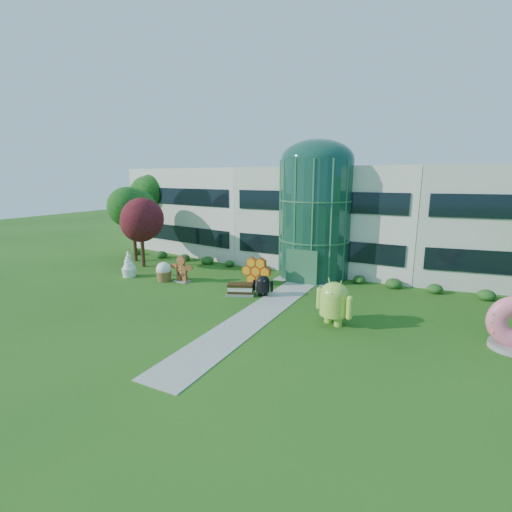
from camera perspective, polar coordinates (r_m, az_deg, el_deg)
The scene contains 13 objects.
ground at distance 22.39m, azimuth -1.31°, elevation -10.05°, with size 140.00×140.00×0.00m, color #215114.
building at distance 37.71m, azimuth 12.02°, elevation 6.08°, with size 46.00×15.00×9.30m, color beige, non-canonical shape.
atrium at distance 31.97m, azimuth 9.11°, elevation 5.60°, with size 6.00×6.00×9.80m, color #194738.
walkway at distance 24.03m, azimuth 1.02°, elevation -8.41°, with size 2.40×20.00×0.04m, color #9E9E93.
tree_red at distance 36.59m, azimuth -17.17°, elevation 3.02°, with size 4.00×4.00×6.00m, color #3F0C14, non-canonical shape.
trees_backdrop at distance 33.00m, azimuth 9.63°, elevation 4.56°, with size 52.00×8.00×8.40m, color #104111, non-canonical shape.
android_green at distance 21.99m, azimuth 11.91°, elevation -6.59°, with size 2.63×1.75×2.98m, color #A3CF42, non-canonical shape.
android_black at distance 26.67m, azimuth 1.07°, elevation -4.35°, with size 1.57×1.05×1.78m, color black, non-canonical shape.
gingerbread at distance 30.78m, azimuth -11.36°, elevation -1.90°, with size 2.42×0.93×2.23m, color brown, non-canonical shape.
ice_cream_sandwich at distance 27.01m, azimuth -2.43°, elevation -5.13°, with size 1.99×0.99×0.89m, color black, non-canonical shape.
honeycomb at distance 29.45m, azimuth 0.05°, elevation -2.52°, with size 2.55×0.91×2.01m, color orange, non-canonical shape.
froyo at distance 33.53m, azimuth -19.01°, elevation -1.14°, with size 1.33×1.33×2.27m, color white, non-canonical shape.
cupcake at distance 31.42m, azimuth -14.00°, elevation -2.33°, with size 1.34×1.34×1.61m, color white, non-canonical shape.
Camera 1 is at (10.02, -18.15, 8.45)m, focal length 26.00 mm.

